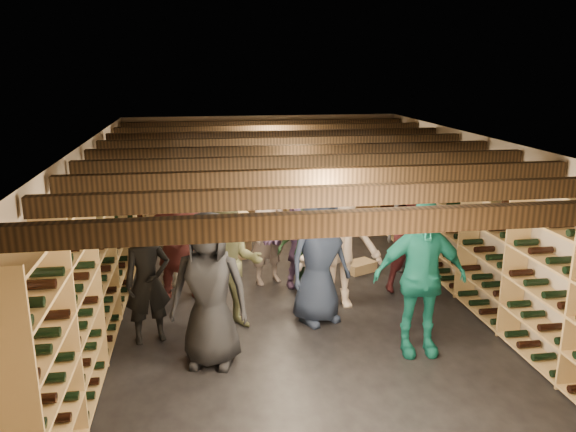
# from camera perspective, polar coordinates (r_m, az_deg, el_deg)

# --- Properties ---
(ground) EXTENTS (8.00, 8.00, 0.00)m
(ground) POSITION_cam_1_polar(r_m,az_deg,el_deg) (8.18, 0.76, -9.33)
(ground) COLOR black
(ground) RESTS_ON ground
(walls) EXTENTS (5.52, 8.02, 2.40)m
(walls) POSITION_cam_1_polar(r_m,az_deg,el_deg) (7.76, 0.79, -1.23)
(walls) COLOR #B5A48D
(walls) RESTS_ON ground
(ceiling) EXTENTS (5.50, 8.00, 0.01)m
(ceiling) POSITION_cam_1_polar(r_m,az_deg,el_deg) (7.51, 0.82, 7.60)
(ceiling) COLOR beige
(ceiling) RESTS_ON walls
(ceiling_joists) EXTENTS (5.40, 7.12, 0.18)m
(ceiling_joists) POSITION_cam_1_polar(r_m,az_deg,el_deg) (7.53, 0.82, 6.54)
(ceiling_joists) COLOR black
(ceiling_joists) RESTS_ON ground
(wine_rack_left) EXTENTS (0.32, 7.50, 2.15)m
(wine_rack_left) POSITION_cam_1_polar(r_m,az_deg,el_deg) (7.80, -18.19, -2.88)
(wine_rack_left) COLOR tan
(wine_rack_left) RESTS_ON ground
(wine_rack_right) EXTENTS (0.32, 7.50, 2.15)m
(wine_rack_right) POSITION_cam_1_polar(r_m,az_deg,el_deg) (8.59, 17.93, -1.22)
(wine_rack_right) COLOR tan
(wine_rack_right) RESTS_ON ground
(wine_rack_back) EXTENTS (4.70, 0.30, 2.15)m
(wine_rack_back) POSITION_cam_1_polar(r_m,az_deg,el_deg) (11.47, -2.46, 3.48)
(wine_rack_back) COLOR tan
(wine_rack_back) RESTS_ON ground
(crate_stack_left) EXTENTS (0.57, 0.44, 0.85)m
(crate_stack_left) POSITION_cam_1_polar(r_m,az_deg,el_deg) (10.10, -5.46, -2.00)
(crate_stack_left) COLOR tan
(crate_stack_left) RESTS_ON ground
(crate_stack_right) EXTENTS (0.50, 0.34, 0.51)m
(crate_stack_right) POSITION_cam_1_polar(r_m,az_deg,el_deg) (10.13, 1.91, -2.88)
(crate_stack_right) COLOR tan
(crate_stack_right) RESTS_ON ground
(crate_loose) EXTENTS (0.59, 0.51, 0.17)m
(crate_loose) POSITION_cam_1_polar(r_m,az_deg,el_deg) (9.60, 7.30, -5.11)
(crate_loose) COLOR tan
(crate_loose) RESTS_ON ground
(person_0) EXTENTS (1.01, 0.78, 1.83)m
(person_0) POSITION_cam_1_polar(r_m,az_deg,el_deg) (6.48, -7.99, -7.44)
(person_0) COLOR black
(person_0) RESTS_ON ground
(person_1) EXTENTS (0.65, 0.51, 1.56)m
(person_1) POSITION_cam_1_polar(r_m,az_deg,el_deg) (7.19, -14.07, -6.55)
(person_1) COLOR black
(person_1) RESTS_ON ground
(person_2) EXTENTS (0.89, 0.72, 1.75)m
(person_2) POSITION_cam_1_polar(r_m,az_deg,el_deg) (7.33, -5.92, -4.95)
(person_2) COLOR brown
(person_2) RESTS_ON ground
(person_3) EXTENTS (1.27, 0.77, 1.91)m
(person_3) POSITION_cam_1_polar(r_m,az_deg,el_deg) (7.94, 5.35, -2.79)
(person_3) COLOR beige
(person_3) RESTS_ON ground
(person_4) EXTENTS (1.15, 0.55, 1.91)m
(person_4) POSITION_cam_1_polar(r_m,az_deg,el_deg) (6.83, 13.25, -6.14)
(person_4) COLOR #157466
(person_4) RESTS_ON ground
(person_5) EXTENTS (1.76, 0.57, 1.90)m
(person_5) POSITION_cam_1_polar(r_m,az_deg,el_deg) (8.34, -11.07, -2.13)
(person_5) COLOR brown
(person_5) RESTS_ON ground
(person_6) EXTENTS (1.04, 0.87, 1.81)m
(person_6) POSITION_cam_1_polar(r_m,az_deg,el_deg) (7.49, 3.16, -4.22)
(person_6) COLOR #1E2940
(person_6) RESTS_ON ground
(person_7) EXTENTS (0.71, 0.61, 1.66)m
(person_7) POSITION_cam_1_polar(r_m,az_deg,el_deg) (8.83, -2.03, -1.70)
(person_7) COLOR gray
(person_7) RESTS_ON ground
(person_8) EXTENTS (0.96, 0.79, 1.80)m
(person_8) POSITION_cam_1_polar(r_m,az_deg,el_deg) (8.69, 12.83, -1.90)
(person_8) COLOR #471A1E
(person_8) RESTS_ON ground
(person_9) EXTENTS (1.01, 0.59, 1.54)m
(person_9) POSITION_cam_1_polar(r_m,az_deg,el_deg) (8.90, -12.04, -2.31)
(person_9) COLOR #A9A79A
(person_9) RESTS_ON ground
(person_10) EXTENTS (0.91, 0.44, 1.51)m
(person_10) POSITION_cam_1_polar(r_m,az_deg,el_deg) (8.24, 1.90, -3.49)
(person_10) COLOR #284E2C
(person_10) RESTS_ON ground
(person_11) EXTENTS (1.48, 0.80, 1.53)m
(person_11) POSITION_cam_1_polar(r_m,az_deg,el_deg) (8.76, 1.50, -2.29)
(person_11) COLOR slate
(person_11) RESTS_ON ground
(person_12) EXTENTS (0.85, 0.61, 1.63)m
(person_12) POSITION_cam_1_polar(r_m,az_deg,el_deg) (9.65, 12.31, -0.70)
(person_12) COLOR #323337
(person_12) RESTS_ON ground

